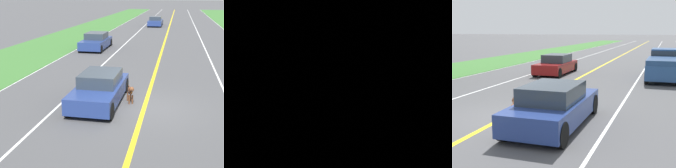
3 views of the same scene
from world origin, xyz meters
TOP-DOWN VIEW (x-y plane):
  - ground_plane at (0.00, 0.00)m, footprint 400.00×400.00m
  - centre_divider_line at (0.00, 0.00)m, footprint 0.18×160.00m
  - lane_dash_same_dir at (3.50, 0.00)m, footprint 0.10×160.00m
  - ego_car at (1.91, -0.18)m, footprint 1.82×4.32m
  - dog at (0.65, -0.41)m, footprint 0.43×1.03m
  - car_trailing_near at (5.43, -13.03)m, footprint 1.88×4.42m
  - car_trailing_mid at (1.97, -33.06)m, footprint 1.93×4.70m

SIDE VIEW (x-z plane):
  - ground_plane at x=0.00m, z-range 0.00..0.00m
  - centre_divider_line at x=0.00m, z-range 0.00..0.01m
  - lane_dash_same_dir at x=3.50m, z-range 0.00..0.01m
  - dog at x=0.65m, z-range 0.11..0.92m
  - ego_car at x=1.91m, z-range -0.04..1.28m
  - car_trailing_mid at x=1.97m, z-range -0.04..1.30m
  - car_trailing_near at x=5.43m, z-range -0.04..1.31m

